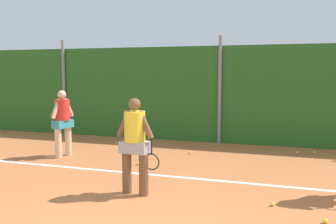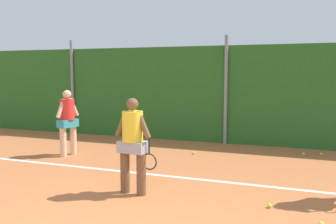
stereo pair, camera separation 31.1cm
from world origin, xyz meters
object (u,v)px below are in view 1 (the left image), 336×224
Objects in this scene: tennis_ball_5 at (297,153)px; tennis_ball_10 at (272,204)px; player_foreground_near at (135,141)px; tennis_ball_7 at (121,144)px; tennis_ball_4 at (315,153)px; tennis_ball_11 at (116,143)px; tennis_ball_1 at (190,153)px; tennis_ball_0 at (138,164)px; tennis_ball_8 at (325,221)px; player_backcourt_far at (63,120)px.

tennis_ball_5 is 1.00× the size of tennis_ball_10.
player_foreground_near is 24.49× the size of tennis_ball_7.
tennis_ball_11 is at bearing -175.87° from tennis_ball_4.
tennis_ball_4 and tennis_ball_11 have the same top height.
tennis_ball_1 is at bearing -14.03° from tennis_ball_11.
tennis_ball_8 is at bearing -30.40° from tennis_ball_0.
tennis_ball_11 is at bearing 124.76° from player_foreground_near.
tennis_ball_5 and tennis_ball_7 have the same top height.
player_foreground_near is 24.49× the size of tennis_ball_8.
tennis_ball_8 is at bearing -39.06° from tennis_ball_7.
tennis_ball_4 and tennis_ball_5 have the same top height.
tennis_ball_5 is 1.00× the size of tennis_ball_7.
player_backcourt_far is 5.84m from tennis_ball_5.
tennis_ball_7 is at bearing -175.22° from tennis_ball_5.
player_foreground_near is 3.37m from player_backcourt_far.
tennis_ball_10 is (2.07, -3.06, 0.00)m from tennis_ball_1.
tennis_ball_5 is at bearing 4.78° from tennis_ball_7.
player_foreground_near is 4.91m from tennis_ball_5.
tennis_ball_4 is at bearing -55.12° from player_backcourt_far.
player_backcourt_far is at bearing -108.09° from tennis_ball_11.
tennis_ball_5 is at bearing -162.65° from tennis_ball_4.
tennis_ball_1 and tennis_ball_5 have the same top height.
tennis_ball_11 is at bearing 165.97° from tennis_ball_1.
player_foreground_near is 24.49× the size of tennis_ball_5.
tennis_ball_11 is (-4.86, -0.25, 0.00)m from tennis_ball_5.
tennis_ball_7 is at bearing -10.68° from player_backcourt_far.
tennis_ball_0 is (2.03, -0.23, -0.87)m from player_backcourt_far.
player_backcourt_far reaches higher than tennis_ball_8.
tennis_ball_4 is 1.00× the size of tennis_ball_8.
tennis_ball_0 is 1.00× the size of tennis_ball_4.
tennis_ball_11 is at bearing 126.62° from tennis_ball_0.
player_backcourt_far is 24.28× the size of tennis_ball_4.
tennis_ball_1 is 2.13m from tennis_ball_7.
player_foreground_near is 4.40m from tennis_ball_11.
tennis_ball_0 and tennis_ball_5 have the same top height.
player_foreground_near is 1.01× the size of player_backcourt_far.
tennis_ball_0 is at bearing -53.38° from tennis_ball_11.
tennis_ball_8 is (4.85, -3.94, 0.00)m from tennis_ball_7.
tennis_ball_8 is at bearing -87.41° from tennis_ball_5.
tennis_ball_8 is (0.20, -4.33, 0.00)m from tennis_ball_5.
tennis_ball_7 is 1.00× the size of tennis_ball_10.
player_backcourt_far is 3.20m from tennis_ball_1.
tennis_ball_4 is at bearing 31.69° from tennis_ball_0.
tennis_ball_5 is 4.33m from tennis_ball_8.
tennis_ball_8 is at bearing -51.70° from tennis_ball_1.
tennis_ball_7 is at bearing 124.59° from tennis_ball_0.
tennis_ball_0 is at bearing -55.41° from tennis_ball_7.
player_backcourt_far is 24.28× the size of tennis_ball_8.
tennis_ball_7 is (-5.07, -0.52, 0.00)m from tennis_ball_4.
tennis_ball_1 and tennis_ball_4 have the same top height.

